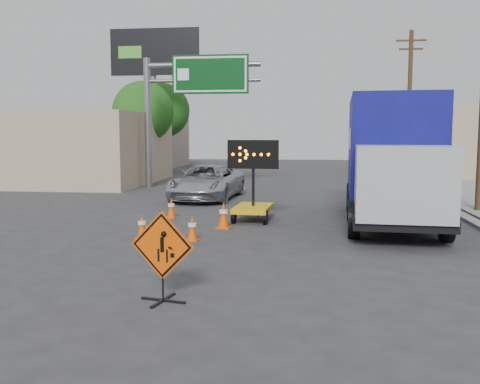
% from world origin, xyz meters
% --- Properties ---
extents(ground, '(100.00, 100.00, 0.00)m').
position_xyz_m(ground, '(0.00, 0.00, 0.00)').
color(ground, '#2D2D30').
rests_on(ground, ground).
extents(curb_right, '(0.40, 60.00, 0.12)m').
position_xyz_m(curb_right, '(7.20, 15.00, 0.06)').
color(curb_right, gray).
rests_on(curb_right, ground).
extents(sidewalk_right, '(4.00, 60.00, 0.15)m').
position_xyz_m(sidewalk_right, '(9.50, 15.00, 0.07)').
color(sidewalk_right, gray).
rests_on(sidewalk_right, ground).
extents(storefront_left_near, '(14.00, 10.00, 4.00)m').
position_xyz_m(storefront_left_near, '(-14.00, 20.00, 2.00)').
color(storefront_left_near, tan).
rests_on(storefront_left_near, ground).
extents(storefront_left_far, '(12.00, 10.00, 4.40)m').
position_xyz_m(storefront_left_far, '(-15.00, 34.00, 2.20)').
color(storefront_left_far, gray).
rests_on(storefront_left_far, ground).
extents(building_right_far, '(10.00, 14.00, 4.60)m').
position_xyz_m(building_right_far, '(13.00, 30.00, 2.30)').
color(building_right_far, tan).
rests_on(building_right_far, ground).
extents(highway_gantry, '(6.18, 0.38, 6.90)m').
position_xyz_m(highway_gantry, '(-4.43, 17.96, 5.07)').
color(highway_gantry, slate).
rests_on(highway_gantry, ground).
extents(billboard, '(6.10, 0.54, 9.85)m').
position_xyz_m(billboard, '(-8.35, 25.87, 7.35)').
color(billboard, slate).
rests_on(billboard, ground).
extents(utility_pole_far, '(1.80, 0.26, 9.00)m').
position_xyz_m(utility_pole_far, '(8.00, 24.00, 4.68)').
color(utility_pole_far, '#442F1D').
rests_on(utility_pole_far, ground).
extents(tree_left_near, '(3.71, 3.71, 6.03)m').
position_xyz_m(tree_left_near, '(-8.00, 22.00, 4.16)').
color(tree_left_near, '#442F1D').
rests_on(tree_left_near, ground).
extents(tree_left_far, '(4.10, 4.10, 6.66)m').
position_xyz_m(tree_left_far, '(-9.00, 30.00, 4.60)').
color(tree_left_far, '#442F1D').
rests_on(tree_left_far, ground).
extents(construction_sign, '(1.15, 0.82, 1.55)m').
position_xyz_m(construction_sign, '(-0.46, -1.12, 0.82)').
color(construction_sign, black).
rests_on(construction_sign, ground).
extents(arrow_board, '(1.67, 1.93, 2.65)m').
position_xyz_m(arrow_board, '(0.20, 7.51, 0.60)').
color(arrow_board, gold).
rests_on(arrow_board, ground).
extents(pickup_truck, '(2.87, 5.52, 1.49)m').
position_xyz_m(pickup_truck, '(-2.41, 13.19, 0.74)').
color(pickup_truck, silver).
rests_on(pickup_truck, ground).
extents(box_truck, '(3.09, 8.55, 4.00)m').
position_xyz_m(box_truck, '(4.58, 7.67, 1.81)').
color(box_truck, black).
rests_on(box_truck, ground).
extents(cone_a, '(0.37, 0.37, 0.67)m').
position_xyz_m(cone_a, '(-1.08, 4.03, 0.34)').
color(cone_a, '#E44D04').
rests_on(cone_a, ground).
extents(cone_b, '(0.34, 0.34, 0.67)m').
position_xyz_m(cone_b, '(-2.52, 4.22, 0.33)').
color(cone_b, '#E44D04').
rests_on(cone_b, ground).
extents(cone_c, '(0.45, 0.45, 0.81)m').
position_xyz_m(cone_c, '(-0.54, 6.00, 0.40)').
color(cone_c, '#E44D04').
rests_on(cone_c, ground).
extents(cone_d, '(0.39, 0.39, 0.69)m').
position_xyz_m(cone_d, '(-2.62, 7.77, 0.35)').
color(cone_d, '#E44D04').
rests_on(cone_d, ground).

